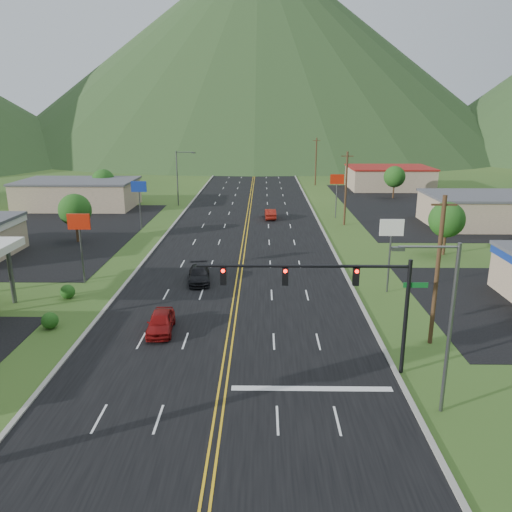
{
  "coord_description": "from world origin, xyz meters",
  "views": [
    {
      "loc": [
        2.23,
        -12.8,
        14.83
      ],
      "look_at": [
        1.72,
        23.38,
        4.5
      ],
      "focal_mm": 35.0,
      "sensor_mm": 36.0,
      "label": 1
    }
  ],
  "objects_px": {
    "streetlight_west": "(179,174)",
    "traffic_signal": "(337,288)",
    "streetlight_east": "(445,318)",
    "car_red_near": "(161,322)",
    "car_red_far": "(270,214)",
    "car_dark_mid": "(199,275)"
  },
  "relations": [
    {
      "from": "streetlight_east",
      "to": "streetlight_west",
      "type": "distance_m",
      "value": 64.21
    },
    {
      "from": "car_red_near",
      "to": "car_red_far",
      "type": "relative_size",
      "value": 0.99
    },
    {
      "from": "streetlight_east",
      "to": "car_red_far",
      "type": "xyz_separation_m",
      "value": [
        -7.86,
        49.0,
        -4.46
      ]
    },
    {
      "from": "traffic_signal",
      "to": "streetlight_east",
      "type": "xyz_separation_m",
      "value": [
        4.7,
        -4.0,
        -0.15
      ]
    },
    {
      "from": "streetlight_east",
      "to": "car_dark_mid",
      "type": "xyz_separation_m",
      "value": [
        -14.75,
        20.32,
        -4.5
      ]
    },
    {
      "from": "streetlight_west",
      "to": "traffic_signal",
      "type": "bearing_deg",
      "value": -72.03
    },
    {
      "from": "traffic_signal",
      "to": "car_red_far",
      "type": "bearing_deg",
      "value": 94.02
    },
    {
      "from": "car_red_near",
      "to": "car_dark_mid",
      "type": "xyz_separation_m",
      "value": [
        1.35,
        10.86,
        -0.05
      ]
    },
    {
      "from": "car_dark_mid",
      "to": "streetlight_west",
      "type": "bearing_deg",
      "value": 94.51
    },
    {
      "from": "streetlight_west",
      "to": "car_dark_mid",
      "type": "distance_m",
      "value": 40.75
    },
    {
      "from": "traffic_signal",
      "to": "streetlight_east",
      "type": "distance_m",
      "value": 6.17
    },
    {
      "from": "car_red_near",
      "to": "car_red_far",
      "type": "distance_m",
      "value": 40.39
    },
    {
      "from": "car_dark_mid",
      "to": "streetlight_east",
      "type": "bearing_deg",
      "value": -61.08
    },
    {
      "from": "traffic_signal",
      "to": "car_dark_mid",
      "type": "bearing_deg",
      "value": 121.62
    },
    {
      "from": "car_dark_mid",
      "to": "car_red_far",
      "type": "xyz_separation_m",
      "value": [
        6.88,
        28.68,
        0.04
      ]
    },
    {
      "from": "streetlight_east",
      "to": "streetlight_west",
      "type": "xyz_separation_m",
      "value": [
        -22.86,
        60.0,
        0.0
      ]
    },
    {
      "from": "streetlight_west",
      "to": "car_red_far",
      "type": "distance_m",
      "value": 19.13
    },
    {
      "from": "streetlight_west",
      "to": "car_dark_mid",
      "type": "height_order",
      "value": "streetlight_west"
    },
    {
      "from": "car_red_near",
      "to": "streetlight_west",
      "type": "bearing_deg",
      "value": 93.9
    },
    {
      "from": "car_dark_mid",
      "to": "car_red_far",
      "type": "relative_size",
      "value": 1.07
    },
    {
      "from": "streetlight_west",
      "to": "car_red_near",
      "type": "height_order",
      "value": "streetlight_west"
    },
    {
      "from": "car_red_far",
      "to": "car_dark_mid",
      "type": "bearing_deg",
      "value": 74.12
    }
  ]
}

